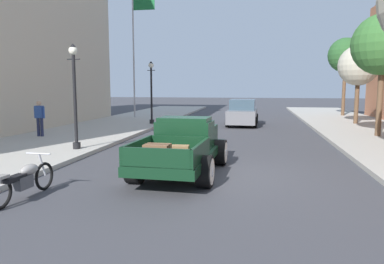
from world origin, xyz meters
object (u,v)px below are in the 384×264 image
(car_background_grey, at_px, (243,113))
(street_tree_second, at_px, (383,45))
(street_tree_farthest, at_px, (346,56))
(pedestrian_sidewalk_left, at_px, (40,116))
(motorcycle_parked, at_px, (24,179))
(street_lamp_near, at_px, (75,88))
(hotrod_truck_dark_green, at_px, (184,146))
(street_lamp_far, at_px, (151,88))
(flagpole, at_px, (136,41))
(street_tree_third, at_px, (359,66))

(car_background_grey, distance_m, street_tree_second, 8.97)
(street_tree_farthest, bearing_deg, pedestrian_sidewalk_left, -136.99)
(motorcycle_parked, distance_m, pedestrian_sidewalk_left, 9.77)
(street_lamp_near, bearing_deg, hotrod_truck_dark_green, -26.22)
(street_lamp_far, xyz_separation_m, street_tree_second, (12.10, -3.69, 1.96))
(street_lamp_near, height_order, flagpole, flagpole)
(motorcycle_parked, xyz_separation_m, street_lamp_far, (-1.50, 15.03, 1.94))
(pedestrian_sidewalk_left, height_order, street_tree_farthest, street_tree_farthest)
(street_lamp_near, bearing_deg, pedestrian_sidewalk_left, 138.84)
(car_background_grey, distance_m, pedestrian_sidewalk_left, 12.03)
(hotrod_truck_dark_green, height_order, pedestrian_sidewalk_left, pedestrian_sidewalk_left)
(hotrod_truck_dark_green, relative_size, street_tree_farthest, 0.82)
(hotrod_truck_dark_green, relative_size, street_tree_second, 0.89)
(pedestrian_sidewalk_left, xyz_separation_m, street_lamp_near, (3.34, -2.92, 1.30))
(street_tree_farthest, bearing_deg, car_background_grey, -135.20)
(motorcycle_parked, bearing_deg, pedestrian_sidewalk_left, 120.48)
(street_tree_second, bearing_deg, hotrod_truck_dark_green, -133.43)
(hotrod_truck_dark_green, height_order, flagpole, flagpole)
(car_background_grey, bearing_deg, street_lamp_far, -166.66)
(car_background_grey, xyz_separation_m, street_lamp_far, (-5.58, -1.32, 1.62))
(street_lamp_far, relative_size, flagpole, 0.42)
(hotrod_truck_dark_green, relative_size, street_lamp_far, 1.30)
(hotrod_truck_dark_green, bearing_deg, street_lamp_near, 153.78)
(street_lamp_near, xyz_separation_m, street_tree_farthest, (13.32, 18.46, 2.47))
(hotrod_truck_dark_green, distance_m, street_tree_farthest, 22.86)
(flagpole, height_order, street_tree_farthest, flagpole)
(hotrod_truck_dark_green, bearing_deg, car_background_grey, 85.03)
(street_tree_second, height_order, street_tree_third, street_tree_second)
(motorcycle_parked, xyz_separation_m, street_tree_second, (10.60, 11.34, 3.90))
(car_background_grey, bearing_deg, street_tree_farthest, 44.80)
(hotrod_truck_dark_green, bearing_deg, street_lamp_far, 110.64)
(hotrod_truck_dark_green, distance_m, street_lamp_far, 12.70)
(street_lamp_near, height_order, street_lamp_far, same)
(street_lamp_far, bearing_deg, pedestrian_sidewalk_left, -117.43)
(street_tree_second, bearing_deg, car_background_grey, 142.44)
(street_lamp_far, xyz_separation_m, street_tree_third, (12.58, 2.28, 1.32))
(hotrod_truck_dark_green, bearing_deg, street_tree_second, 46.57)
(pedestrian_sidewalk_left, height_order, street_lamp_far, street_lamp_far)
(flagpole, xyz_separation_m, street_tree_farthest, (15.67, 4.36, -0.91))
(hotrod_truck_dark_green, distance_m, street_lamp_near, 5.32)
(pedestrian_sidewalk_left, xyz_separation_m, street_lamp_far, (3.44, 6.63, 1.30))
(pedestrian_sidewalk_left, relative_size, street_tree_farthest, 0.27)
(street_tree_third, bearing_deg, street_tree_farthest, 84.45)
(street_lamp_far, bearing_deg, flagpole, 118.27)
(car_background_grey, distance_m, street_lamp_near, 12.38)
(street_lamp_far, bearing_deg, street_tree_farthest, 33.98)
(hotrod_truck_dark_green, relative_size, street_lamp_near, 1.30)
(motorcycle_parked, bearing_deg, flagpole, 101.40)
(car_background_grey, bearing_deg, street_tree_third, 7.79)
(motorcycle_parked, distance_m, street_lamp_far, 15.23)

